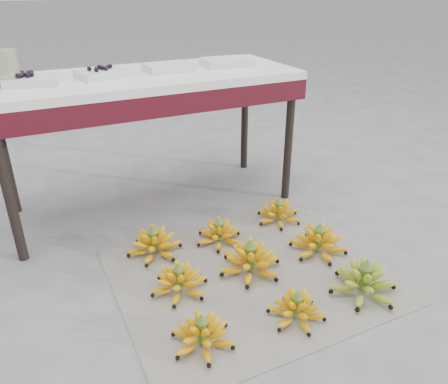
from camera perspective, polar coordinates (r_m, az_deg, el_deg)
name	(u,v)px	position (r m, az deg, el deg)	size (l,w,h in m)	color
ground	(251,282)	(2.08, 3.52, -11.69)	(60.00, 60.00, 0.00)	slate
newspaper_mat	(251,275)	(2.12, 3.59, -10.72)	(1.25, 1.05, 0.01)	silver
bunch_front_left	(202,334)	(1.75, -2.85, -18.06)	(0.29, 0.29, 0.15)	yellow
bunch_front_center	(296,309)	(1.88, 9.45, -14.84)	(0.27, 0.27, 0.14)	yellow
bunch_front_right	(364,282)	(2.07, 17.79, -11.12)	(0.39, 0.39, 0.18)	olive
bunch_mid_left	(179,281)	(2.00, -5.85, -11.54)	(0.27, 0.27, 0.16)	yellow
bunch_mid_center	(250,261)	(2.10, 3.47, -8.95)	(0.38, 0.38, 0.18)	yellow
bunch_mid_right	(318,242)	(2.29, 12.24, -6.41)	(0.35, 0.35, 0.17)	yellow
bunch_back_left	(154,244)	(2.26, -9.09, -6.72)	(0.31, 0.31, 0.17)	yellow
bunch_back_center	(219,234)	(2.33, -0.68, -5.46)	(0.30, 0.30, 0.15)	yellow
bunch_back_right	(279,213)	(2.54, 7.15, -2.74)	(0.26, 0.26, 0.15)	yellow
vendor_table	(146,90)	(2.53, -10.10, 12.93)	(1.68, 0.67, 0.81)	black
tray_far_left	(32,80)	(2.39, -23.78, 13.25)	(0.29, 0.23, 0.06)	silver
tray_left	(103,73)	(2.44, -15.55, 14.69)	(0.28, 0.23, 0.06)	silver
tray_right	(169,67)	(2.56, -7.25, 15.86)	(0.27, 0.20, 0.04)	silver
tray_far_right	(226,62)	(2.70, 0.31, 16.61)	(0.29, 0.22, 0.04)	silver
glass_jar	(5,68)	(2.41, -26.74, 14.25)	(0.13, 0.13, 0.17)	beige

